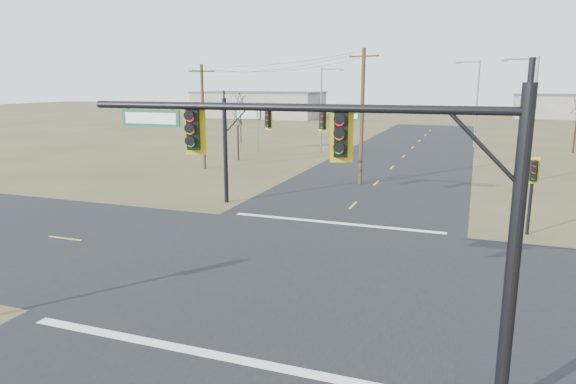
# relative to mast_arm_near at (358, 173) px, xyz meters

# --- Properties ---
(ground) EXTENTS (320.00, 320.00, 0.00)m
(ground) POSITION_rel_mast_arm_near_xyz_m (-4.45, 7.50, -5.58)
(ground) COLOR brown
(ground) RESTS_ON ground
(road_ew) EXTENTS (160.00, 14.00, 0.02)m
(road_ew) POSITION_rel_mast_arm_near_xyz_m (-4.45, 7.50, -5.57)
(road_ew) COLOR black
(road_ew) RESTS_ON ground
(road_ns) EXTENTS (14.00, 160.00, 0.02)m
(road_ns) POSITION_rel_mast_arm_near_xyz_m (-4.45, 7.50, -5.56)
(road_ns) COLOR black
(road_ns) RESTS_ON ground
(stop_bar_near) EXTENTS (12.00, 0.40, 0.01)m
(stop_bar_near) POSITION_rel_mast_arm_near_xyz_m (-4.45, 0.00, -5.55)
(stop_bar_near) COLOR silver
(stop_bar_near) RESTS_ON road_ns
(stop_bar_far) EXTENTS (12.00, 0.40, 0.01)m
(stop_bar_far) POSITION_rel_mast_arm_near_xyz_m (-4.45, 15.00, -5.55)
(stop_bar_far) COLOR silver
(stop_bar_far) RESTS_ON road_ns
(mast_arm_near) EXTENTS (11.14, 0.56, 7.69)m
(mast_arm_near) POSITION_rel_mast_arm_near_xyz_m (0.00, 0.00, 0.00)
(mast_arm_near) COLOR black
(mast_arm_near) RESTS_ON ground
(mast_arm_far) EXTENTS (8.83, 0.57, 6.74)m
(mast_arm_far) POSITION_rel_mast_arm_near_xyz_m (-9.45, 17.62, -0.69)
(mast_arm_far) COLOR black
(mast_arm_far) RESTS_ON ground
(pedestal_signal_ne) EXTENTS (0.62, 0.53, 4.07)m
(pedestal_signal_ne) POSITION_rel_mast_arm_near_xyz_m (5.46, 16.20, -2.57)
(pedestal_signal_ne) COLOR black
(pedestal_signal_ne) RESTS_ON ground
(utility_pole_near) EXTENTS (2.38, 0.98, 10.21)m
(utility_pole_near) POSITION_rel_mast_arm_near_xyz_m (-5.53, 26.56, -0.29)
(utility_pole_near) COLOR #48341E
(utility_pole_near) RESTS_ON ground
(utility_pole_far) EXTENTS (2.18, 0.88, 9.31)m
(utility_pole_far) POSITION_rel_mast_arm_near_xyz_m (-20.52, 29.12, -0.73)
(utility_pole_far) COLOR #48341E
(utility_pole_far) RESTS_ON ground
(highway_sign) EXTENTS (2.78, 0.89, 5.40)m
(highway_sign) POSITION_rel_mast_arm_near_xyz_m (-21.58, 41.28, -1.71)
(highway_sign) COLOR slate
(highway_sign) RESTS_ON ground
(streetlight_a) EXTENTS (2.69, 0.27, 9.69)m
(streetlight_a) POSITION_rel_mast_arm_near_xyz_m (6.46, 32.17, -0.14)
(streetlight_a) COLOR slate
(streetlight_a) RESTS_ON ground
(streetlight_b) EXTENTS (2.88, 0.27, 10.36)m
(streetlight_b) POSITION_rel_mast_arm_near_xyz_m (2.27, 54.79, 0.24)
(streetlight_b) COLOR slate
(streetlight_b) RESTS_ON ground
(streetlight_c) EXTENTS (2.61, 0.28, 9.37)m
(streetlight_c) POSITION_rel_mast_arm_near_xyz_m (-13.49, 43.39, -0.32)
(streetlight_c) COLOR slate
(streetlight_c) RESTS_ON ground
(bare_tree_a) EXTENTS (2.75, 2.75, 5.57)m
(bare_tree_a) POSITION_rel_mast_arm_near_xyz_m (-19.89, 34.93, -1.17)
(bare_tree_a) COLOR black
(bare_tree_a) RESTS_ON ground
(bare_tree_b) EXTENTS (2.84, 2.84, 7.01)m
(bare_tree_b) POSITION_rel_mast_arm_near_xyz_m (-26.04, 48.55, 0.03)
(bare_tree_b) COLOR black
(bare_tree_b) RESTS_ON ground
(warehouse_left) EXTENTS (28.00, 14.00, 5.50)m
(warehouse_left) POSITION_rel_mast_arm_near_xyz_m (-44.45, 97.50, -2.83)
(warehouse_left) COLOR #9A9589
(warehouse_left) RESTS_ON ground
(warehouse_mid) EXTENTS (20.00, 12.00, 5.00)m
(warehouse_mid) POSITION_rel_mast_arm_near_xyz_m (20.55, 117.50, -3.08)
(warehouse_mid) COLOR #9A9589
(warehouse_mid) RESTS_ON ground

